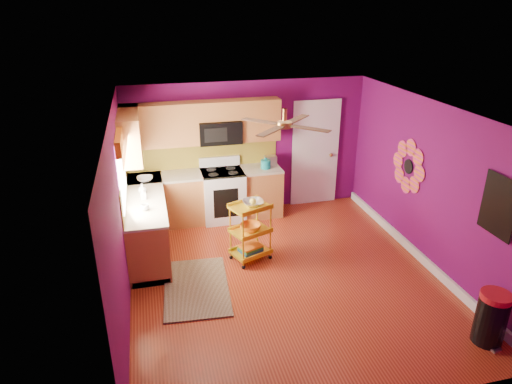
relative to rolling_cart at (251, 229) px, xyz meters
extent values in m
plane|color=maroon|center=(0.38, -0.61, -0.54)|extent=(5.00, 5.00, 0.00)
cube|color=#630B58|center=(0.38, 1.89, 0.71)|extent=(4.50, 0.04, 2.50)
cube|color=#630B58|center=(0.38, -3.11, 0.71)|extent=(4.50, 0.04, 2.50)
cube|color=#630B58|center=(-1.87, -0.61, 0.71)|extent=(0.04, 5.00, 2.50)
cube|color=#630B58|center=(2.63, -0.61, 0.71)|extent=(0.04, 5.00, 2.50)
cube|color=silver|center=(0.38, -0.61, 1.96)|extent=(4.50, 5.00, 0.04)
cube|color=white|center=(2.60, -0.61, -0.47)|extent=(0.05, 4.90, 0.14)
cube|color=#985829|center=(-1.57, 0.74, -0.09)|extent=(0.60, 2.30, 0.90)
cube|color=#985829|center=(-0.47, 1.59, -0.09)|extent=(2.80, 0.60, 0.90)
cube|color=beige|center=(-1.57, 0.74, 0.38)|extent=(0.63, 2.30, 0.04)
cube|color=beige|center=(-0.47, 1.59, 0.38)|extent=(2.80, 0.63, 0.04)
cube|color=black|center=(-1.57, 0.74, -0.49)|extent=(0.54, 2.30, 0.10)
cube|color=black|center=(-0.47, 1.59, -0.49)|extent=(2.80, 0.54, 0.10)
cube|color=white|center=(-0.17, 1.56, -0.08)|extent=(0.76, 0.66, 0.92)
cube|color=black|center=(-0.17, 1.56, 0.39)|extent=(0.76, 0.62, 0.03)
cube|color=white|center=(-0.17, 1.84, 0.50)|extent=(0.76, 0.06, 0.18)
cube|color=black|center=(-0.17, 1.23, -0.09)|extent=(0.45, 0.02, 0.55)
cube|color=#985829|center=(-1.21, 1.72, 1.29)|extent=(1.32, 0.33, 0.75)
cube|color=#985829|center=(0.57, 1.72, 1.29)|extent=(0.72, 0.33, 0.75)
cube|color=#985829|center=(-0.17, 1.72, 1.49)|extent=(0.76, 0.33, 0.34)
cube|color=#985829|center=(-1.71, 1.24, 1.29)|extent=(0.33, 1.30, 0.75)
cube|color=black|center=(-0.17, 1.69, 1.11)|extent=(0.76, 0.38, 0.40)
cube|color=olive|center=(-0.47, 1.88, 0.66)|extent=(2.80, 0.01, 0.51)
cube|color=olive|center=(-1.86, 0.74, 0.66)|extent=(0.01, 2.30, 0.51)
cube|color=white|center=(-1.85, 0.44, 1.01)|extent=(0.03, 1.20, 1.00)
cube|color=orange|center=(-1.82, 0.44, 1.48)|extent=(0.08, 1.35, 0.22)
cube|color=white|center=(1.73, 1.86, 0.49)|extent=(0.85, 0.04, 2.05)
cube|color=white|center=(1.73, 1.84, 0.49)|extent=(0.95, 0.02, 2.15)
sphere|color=#BF8C3F|center=(2.05, 1.81, 0.46)|extent=(0.07, 0.07, 0.07)
cylinder|color=black|center=(2.61, -0.01, 0.81)|extent=(0.01, 0.24, 0.24)
cube|color=teal|center=(2.61, -2.01, 1.01)|extent=(0.03, 0.52, 0.72)
cube|color=black|center=(2.59, -2.01, 1.01)|extent=(0.01, 0.56, 0.76)
cylinder|color=#BF8C3F|center=(0.38, -0.41, 1.88)|extent=(0.06, 0.06, 0.16)
cylinder|color=#BF8C3F|center=(0.38, -0.41, 1.74)|extent=(0.20, 0.20, 0.08)
cube|color=#4C2D19|center=(0.65, -0.14, 1.74)|extent=(0.47, 0.47, 0.01)
cube|color=#4C2D19|center=(0.11, -0.14, 1.74)|extent=(0.47, 0.47, 0.01)
cube|color=#4C2D19|center=(0.11, -0.68, 1.74)|extent=(0.47, 0.47, 0.01)
cube|color=#4C2D19|center=(0.65, -0.68, 1.74)|extent=(0.47, 0.47, 0.01)
cube|color=black|center=(-0.95, -0.59, -0.53)|extent=(1.02, 1.55, 0.02)
cylinder|color=gold|center=(-0.18, -0.26, -0.05)|extent=(0.03, 0.03, 0.89)
cylinder|color=gold|center=(0.30, -0.07, -0.05)|extent=(0.03, 0.03, 0.89)
cylinder|color=gold|center=(-0.31, 0.07, -0.05)|extent=(0.03, 0.03, 0.89)
cylinder|color=gold|center=(0.17, 0.26, -0.05)|extent=(0.03, 0.03, 0.89)
sphere|color=black|center=(-0.18, -0.26, -0.51)|extent=(0.06, 0.06, 0.06)
sphere|color=black|center=(0.30, -0.07, -0.51)|extent=(0.06, 0.06, 0.06)
sphere|color=black|center=(-0.31, 0.07, -0.51)|extent=(0.06, 0.06, 0.06)
sphere|color=black|center=(0.17, 0.26, -0.51)|extent=(0.06, 0.06, 0.06)
cube|color=gold|center=(-0.01, 0.00, 0.38)|extent=(0.69, 0.60, 0.03)
cube|color=gold|center=(-0.01, 0.00, -0.03)|extent=(0.69, 0.60, 0.03)
cube|color=gold|center=(-0.01, 0.00, -0.41)|extent=(0.69, 0.60, 0.03)
imported|color=beige|center=(0.04, 0.02, 0.43)|extent=(0.41, 0.41, 0.08)
sphere|color=yellow|center=(0.04, 0.02, 0.46)|extent=(0.11, 0.11, 0.11)
imported|color=orange|center=(-0.01, 0.00, 0.03)|extent=(0.43, 0.43, 0.10)
cube|color=navy|center=(-0.01, 0.00, -0.37)|extent=(0.41, 0.36, 0.04)
cube|color=#267233|center=(-0.01, 0.00, -0.33)|extent=(0.41, 0.36, 0.04)
cube|color=orange|center=(-0.01, 0.00, -0.30)|extent=(0.41, 0.36, 0.03)
cylinder|color=black|center=(2.35, -2.53, -0.23)|extent=(0.42, 0.42, 0.61)
cylinder|color=red|center=(2.35, -2.53, 0.11)|extent=(0.36, 0.36, 0.07)
cube|color=beige|center=(2.35, -2.71, -0.52)|extent=(0.13, 0.08, 0.03)
cylinder|color=teal|center=(0.64, 1.54, 0.48)|extent=(0.18, 0.18, 0.16)
sphere|color=teal|center=(0.64, 1.54, 0.58)|extent=(0.06, 0.06, 0.06)
cube|color=beige|center=(0.78, 1.70, 0.49)|extent=(0.22, 0.15, 0.18)
imported|color=#EA3F72|center=(-1.58, 0.62, 0.50)|extent=(0.08, 0.09, 0.19)
imported|color=white|center=(-1.59, 0.86, 0.49)|extent=(0.13, 0.13, 0.17)
imported|color=white|center=(-1.55, 1.43, 0.44)|extent=(0.28, 0.28, 0.07)
imported|color=white|center=(-1.57, 0.21, 0.45)|extent=(0.12, 0.12, 0.09)
camera|label=1|loc=(-1.42, -6.14, 3.31)|focal=32.00mm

